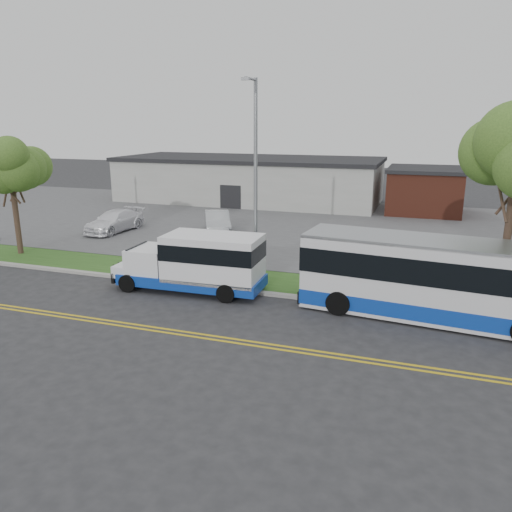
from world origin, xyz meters
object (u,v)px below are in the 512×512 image
at_px(tree_west, 10,168).
at_px(parked_car_a, 217,222).
at_px(streetlight_near, 255,176).
at_px(pedestrian, 192,249).
at_px(shuttle_bus, 199,261).
at_px(parked_car_b, 114,221).
at_px(transit_bus, 449,281).

distance_m(tree_west, parked_car_a, 13.35).
relative_size(streetlight_near, parked_car_a, 2.01).
distance_m(pedestrian, parked_car_a, 8.43).
xyz_separation_m(pedestrian, parked_car_a, (-2.05, 8.17, -0.19)).
height_order(shuttle_bus, parked_car_b, shuttle_bus).
bearing_deg(shuttle_bus, streetlight_near, 44.18).
bearing_deg(pedestrian, parked_car_a, -71.61).
distance_m(tree_west, transit_bus, 24.21).
relative_size(transit_bus, parked_car_a, 2.51).
relative_size(tree_west, transit_bus, 0.58).
height_order(streetlight_near, parked_car_a, streetlight_near).
xyz_separation_m(transit_bus, parked_car_b, (-22.06, 9.70, -0.80)).
relative_size(shuttle_bus, parked_car_b, 1.42).
height_order(tree_west, shuttle_bus, tree_west).
xyz_separation_m(streetlight_near, shuttle_bus, (-2.02, -2.10, -3.77)).
height_order(streetlight_near, pedestrian, streetlight_near).
distance_m(streetlight_near, pedestrian, 5.93).
distance_m(shuttle_bus, parked_car_b, 14.83).
distance_m(streetlight_near, parked_car_b, 15.88).
height_order(tree_west, streetlight_near, streetlight_near).
bearing_deg(transit_bus, tree_west, 179.73).
height_order(shuttle_bus, transit_bus, transit_bus).
relative_size(parked_car_a, parked_car_b, 0.93).
xyz_separation_m(transit_bus, pedestrian, (-12.85, 3.40, -0.56)).
distance_m(tree_west, streetlight_near, 15.01).
bearing_deg(transit_bus, parked_car_b, 162.23).
bearing_deg(streetlight_near, parked_car_b, 150.24).
bearing_deg(tree_west, shuttle_bus, -11.23).
xyz_separation_m(parked_car_a, parked_car_b, (-7.17, -1.87, -0.04)).
bearing_deg(parked_car_a, transit_bus, -64.60).
relative_size(transit_bus, pedestrian, 6.11).
bearing_deg(parked_car_a, streetlight_near, -84.00).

